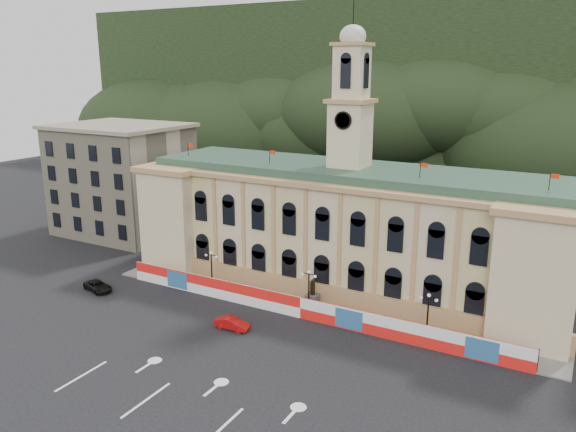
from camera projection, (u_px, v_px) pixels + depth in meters
The scene contains 13 objects.
ground at pixel (224, 380), 51.70m from camera, with size 260.00×260.00×0.00m, color black.
lane_markings at pixel (190, 407), 47.48m from camera, with size 26.00×10.00×0.02m, color white, non-canonical shape.
hill_ridge at pixel (489, 99), 149.55m from camera, with size 230.00×80.00×64.00m.
city_hall at pixel (346, 226), 72.98m from camera, with size 56.20×17.60×37.10m.
side_building_left at pixel (122, 179), 95.62m from camera, with size 21.00×17.00×18.60m.
hoarding_fence at pixel (301, 308), 64.06m from camera, with size 50.00×0.44×2.50m.
pavement at pixel (311, 309), 66.65m from camera, with size 56.00×5.50×0.16m, color slate.
statue at pixel (312, 299), 66.57m from camera, with size 1.40×1.40×3.72m.
lamp_left at pixel (212, 267), 71.83m from camera, with size 1.96×0.44×5.15m.
lamp_center at pixel (309, 287), 65.24m from camera, with size 1.96×0.44×5.15m.
lamp_right at pixel (428, 312), 58.65m from camera, with size 1.96×0.44×5.15m.
red_sedan at pixel (232, 323), 61.50m from camera, with size 4.06×1.68×1.31m, color #A80C0C.
black_suv at pixel (98, 286), 71.97m from camera, with size 4.91×3.14×1.26m, color black.
Camera 1 is at (27.55, -37.34, 27.95)m, focal length 35.00 mm.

